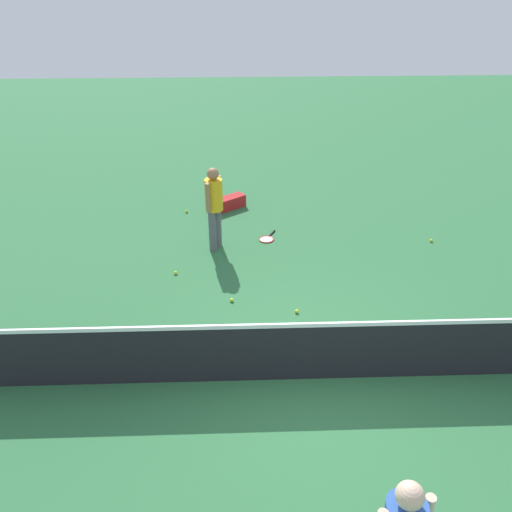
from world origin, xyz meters
TOP-DOWN VIEW (x-y plane):
  - ground_plane at (0.00, 0.00)m, footprint 40.00×40.00m
  - court_net at (0.00, 0.00)m, footprint 10.09×0.09m
  - player_near_side at (1.48, -3.82)m, footprint 0.46×0.50m
  - tennis_racket_near_player at (0.43, -4.14)m, footprint 0.42×0.60m
  - tennis_ball_near_player at (-2.00, -0.94)m, footprint 0.07×0.07m
  - tennis_ball_by_net at (1.15, -1.92)m, footprint 0.07×0.07m
  - tennis_ball_midcourt at (2.20, -2.84)m, footprint 0.07×0.07m
  - tennis_ball_baseline at (-2.93, -3.91)m, footprint 0.07×0.07m
  - tennis_ball_stray_left at (0.08, -1.55)m, footprint 0.07×0.07m
  - tennis_ball_stray_right at (2.20, -5.49)m, footprint 0.07×0.07m
  - equipment_bag at (1.21, -5.69)m, footprint 0.81×0.70m

SIDE VIEW (x-z plane):
  - ground_plane at x=0.00m, z-range 0.00..0.00m
  - tennis_racket_near_player at x=0.43m, z-range 0.00..0.03m
  - tennis_ball_near_player at x=-2.00m, z-range 0.00..0.07m
  - tennis_ball_by_net at x=1.15m, z-range 0.00..0.07m
  - tennis_ball_midcourt at x=2.20m, z-range 0.00..0.07m
  - tennis_ball_baseline at x=-2.93m, z-range 0.00..0.07m
  - tennis_ball_stray_left at x=0.08m, z-range 0.00..0.07m
  - tennis_ball_stray_right at x=2.20m, z-range 0.00..0.07m
  - equipment_bag at x=1.21m, z-range 0.00..0.28m
  - court_net at x=0.00m, z-range -0.03..1.04m
  - player_near_side at x=1.48m, z-range 0.16..1.86m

